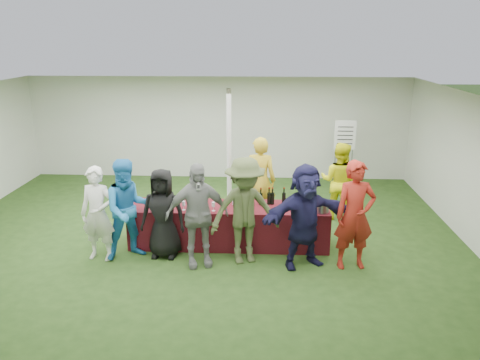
{
  "coord_description": "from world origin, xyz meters",
  "views": [
    {
      "loc": [
        1.2,
        -8.22,
        3.72
      ],
      "look_at": [
        0.8,
        -0.29,
        1.25
      ],
      "focal_mm": 35.0,
      "sensor_mm": 36.0,
      "label": 1
    }
  ],
  "objects_px": {
    "customer_0": "(98,214)",
    "customer_4": "(245,211)",
    "dump_bucket": "(322,207)",
    "staff_back": "(339,181)",
    "customer_3": "(197,215)",
    "serving_table": "(229,225)",
    "customer_2": "(163,213)",
    "wine_list_sign": "(345,141)",
    "customer_5": "(305,216)",
    "staff_pourer": "(260,180)",
    "customer_1": "(129,209)",
    "customer_6": "(355,215)"
  },
  "relations": [
    {
      "from": "customer_0",
      "to": "customer_4",
      "type": "height_order",
      "value": "customer_4"
    },
    {
      "from": "dump_bucket",
      "to": "staff_back",
      "type": "distance_m",
      "value": 1.74
    },
    {
      "from": "staff_back",
      "to": "customer_3",
      "type": "relative_size",
      "value": 0.92
    },
    {
      "from": "serving_table",
      "to": "customer_4",
      "type": "distance_m",
      "value": 0.92
    },
    {
      "from": "customer_0",
      "to": "customer_2",
      "type": "distance_m",
      "value": 1.09
    },
    {
      "from": "serving_table",
      "to": "customer_3",
      "type": "distance_m",
      "value": 1.07
    },
    {
      "from": "wine_list_sign",
      "to": "customer_4",
      "type": "bearing_deg",
      "value": -120.83
    },
    {
      "from": "customer_3",
      "to": "customer_5",
      "type": "distance_m",
      "value": 1.77
    },
    {
      "from": "dump_bucket",
      "to": "staff_back",
      "type": "xyz_separation_m",
      "value": [
        0.55,
        1.65,
        -0.02
      ]
    },
    {
      "from": "customer_2",
      "to": "customer_5",
      "type": "xyz_separation_m",
      "value": [
        2.4,
        -0.24,
        0.09
      ]
    },
    {
      "from": "dump_bucket",
      "to": "customer_4",
      "type": "xyz_separation_m",
      "value": [
        -1.33,
        -0.45,
        0.08
      ]
    },
    {
      "from": "staff_back",
      "to": "customer_2",
      "type": "distance_m",
      "value": 3.82
    },
    {
      "from": "wine_list_sign",
      "to": "customer_4",
      "type": "distance_m",
      "value": 4.36
    },
    {
      "from": "staff_pourer",
      "to": "customer_5",
      "type": "relative_size",
      "value": 1.02
    },
    {
      "from": "customer_4",
      "to": "customer_1",
      "type": "bearing_deg",
      "value": 159.31
    },
    {
      "from": "customer_1",
      "to": "customer_3",
      "type": "distance_m",
      "value": 1.23
    },
    {
      "from": "customer_3",
      "to": "customer_1",
      "type": "bearing_deg",
      "value": 152.2
    },
    {
      "from": "wine_list_sign",
      "to": "customer_6",
      "type": "xyz_separation_m",
      "value": [
        -0.43,
        -3.82,
        -0.4
      ]
    },
    {
      "from": "wine_list_sign",
      "to": "staff_back",
      "type": "bearing_deg",
      "value": -102.07
    },
    {
      "from": "serving_table",
      "to": "staff_pourer",
      "type": "height_order",
      "value": "staff_pourer"
    },
    {
      "from": "wine_list_sign",
      "to": "staff_back",
      "type": "height_order",
      "value": "wine_list_sign"
    },
    {
      "from": "serving_table",
      "to": "customer_2",
      "type": "distance_m",
      "value": 1.28
    },
    {
      "from": "serving_table",
      "to": "customer_5",
      "type": "relative_size",
      "value": 2.04
    },
    {
      "from": "customer_4",
      "to": "customer_5",
      "type": "distance_m",
      "value": 0.99
    },
    {
      "from": "customer_4",
      "to": "customer_5",
      "type": "xyz_separation_m",
      "value": [
        0.99,
        -0.08,
        -0.04
      ]
    },
    {
      "from": "serving_table",
      "to": "customer_6",
      "type": "xyz_separation_m",
      "value": [
        2.11,
        -0.77,
        0.54
      ]
    },
    {
      "from": "dump_bucket",
      "to": "customer_5",
      "type": "relative_size",
      "value": 0.14
    },
    {
      "from": "wine_list_sign",
      "to": "customer_3",
      "type": "xyz_separation_m",
      "value": [
        -3.0,
        -3.88,
        -0.43
      ]
    },
    {
      "from": "customer_6",
      "to": "dump_bucket",
      "type": "bearing_deg",
      "value": 121.18
    },
    {
      "from": "staff_pourer",
      "to": "customer_0",
      "type": "height_order",
      "value": "staff_pourer"
    },
    {
      "from": "serving_table",
      "to": "customer_1",
      "type": "height_order",
      "value": "customer_1"
    },
    {
      "from": "customer_4",
      "to": "customer_6",
      "type": "relative_size",
      "value": 1.0
    },
    {
      "from": "customer_3",
      "to": "customer_5",
      "type": "relative_size",
      "value": 1.01
    },
    {
      "from": "staff_back",
      "to": "customer_4",
      "type": "xyz_separation_m",
      "value": [
        -1.88,
        -2.1,
        0.1
      ]
    },
    {
      "from": "customer_1",
      "to": "customer_3",
      "type": "xyz_separation_m",
      "value": [
        1.2,
        -0.23,
        0.01
      ]
    },
    {
      "from": "dump_bucket",
      "to": "customer_0",
      "type": "height_order",
      "value": "customer_0"
    },
    {
      "from": "customer_0",
      "to": "customer_6",
      "type": "height_order",
      "value": "customer_6"
    },
    {
      "from": "customer_4",
      "to": "serving_table",
      "type": "bearing_deg",
      "value": 96.81
    },
    {
      "from": "customer_1",
      "to": "customer_5",
      "type": "bearing_deg",
      "value": -30.81
    },
    {
      "from": "serving_table",
      "to": "customer_6",
      "type": "bearing_deg",
      "value": -20.04
    },
    {
      "from": "customer_4",
      "to": "customer_0",
      "type": "bearing_deg",
      "value": 161.84
    },
    {
      "from": "customer_0",
      "to": "customer_1",
      "type": "relative_size",
      "value": 0.93
    },
    {
      "from": "staff_back",
      "to": "customer_2",
      "type": "bearing_deg",
      "value": 52.65
    },
    {
      "from": "customer_1",
      "to": "customer_6",
      "type": "relative_size",
      "value": 0.96
    },
    {
      "from": "wine_list_sign",
      "to": "customer_5",
      "type": "distance_m",
      "value": 4.03
    },
    {
      "from": "customer_1",
      "to": "customer_5",
      "type": "xyz_separation_m",
      "value": [
        2.97,
        -0.16,
        0.0
      ]
    },
    {
      "from": "dump_bucket",
      "to": "customer_4",
      "type": "bearing_deg",
      "value": -161.23
    },
    {
      "from": "wine_list_sign",
      "to": "customer_2",
      "type": "bearing_deg",
      "value": -135.55
    },
    {
      "from": "wine_list_sign",
      "to": "staff_back",
      "type": "relative_size",
      "value": 1.1
    },
    {
      "from": "wine_list_sign",
      "to": "customer_2",
      "type": "distance_m",
      "value": 5.12
    }
  ]
}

